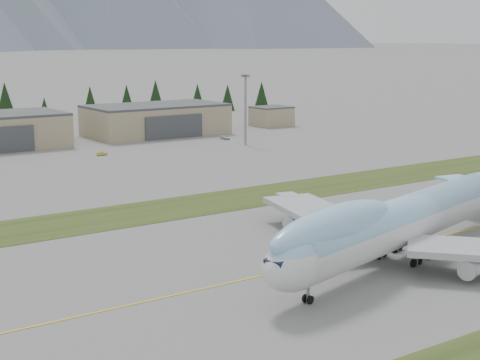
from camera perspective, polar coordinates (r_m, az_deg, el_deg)
ground at (r=118.28m, az=8.47°, el=-5.89°), size 7000.00×7000.00×0.00m
grass_strip_far at (r=153.15m, az=-3.01°, el=-1.89°), size 400.00×18.00×0.08m
taxiway_line_main at (r=118.28m, az=8.47°, el=-5.89°), size 400.00×0.40×0.02m
boeing_747_freighter at (r=115.85m, az=12.49°, el=-3.04°), size 75.27×62.81×19.80m
hangar_right at (r=264.38m, az=-6.54°, el=4.68°), size 48.00×26.60×10.80m
control_shed at (r=289.57m, az=2.46°, el=4.97°), size 14.00×12.00×7.60m
service_vehicle_b at (r=220.16m, az=-10.66°, el=1.89°), size 3.31×1.21×1.09m
service_vehicle_c at (r=250.59m, az=-1.16°, el=3.17°), size 2.07×4.31×1.21m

